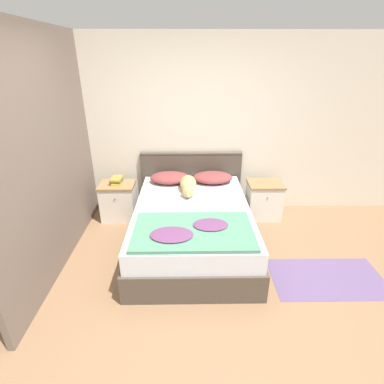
{
  "coord_description": "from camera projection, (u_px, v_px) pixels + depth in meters",
  "views": [
    {
      "loc": [
        -0.04,
        -2.24,
        2.24
      ],
      "look_at": [
        0.02,
        1.22,
        0.66
      ],
      "focal_mm": 28.0,
      "sensor_mm": 36.0,
      "label": 1
    }
  ],
  "objects": [
    {
      "name": "wall_back",
      "position": [
        190.0,
        128.0,
        4.37
      ],
      "size": [
        9.0,
        0.06,
        2.55
      ],
      "color": "beige",
      "rests_on": "ground_plane"
    },
    {
      "name": "book_stack",
      "position": [
        117.0,
        181.0,
        4.32
      ],
      "size": [
        0.17,
        0.23,
        0.09
      ],
      "color": "gold",
      "rests_on": "nightstand_left"
    },
    {
      "name": "rug",
      "position": [
        327.0,
        278.0,
        3.3
      ],
      "size": [
        1.23,
        0.69,
        0.0
      ],
      "color": "#604C75",
      "rests_on": "ground_plane"
    },
    {
      "name": "dog",
      "position": [
        188.0,
        185.0,
        4.05
      ],
      "size": [
        0.22,
        0.67,
        0.17
      ],
      "color": "tan",
      "rests_on": "bed"
    },
    {
      "name": "nightstand_right",
      "position": [
        264.0,
        200.0,
        4.46
      ],
      "size": [
        0.5,
        0.4,
        0.55
      ],
      "color": "silver",
      "rests_on": "ground_plane"
    },
    {
      "name": "pillow_right",
      "position": [
        213.0,
        177.0,
        4.33
      ],
      "size": [
        0.57,
        0.4,
        0.14
      ],
      "color": "brown",
      "rests_on": "bed"
    },
    {
      "name": "ground_plane",
      "position": [
        192.0,
        304.0,
        2.97
      ],
      "size": [
        16.0,
        16.0,
        0.0
      ],
      "primitive_type": "plane",
      "color": "#896647"
    },
    {
      "name": "quilt",
      "position": [
        192.0,
        231.0,
        3.1
      ],
      "size": [
        1.24,
        0.76,
        0.07
      ],
      "color": "#4C8466",
      "rests_on": "bed"
    },
    {
      "name": "bed",
      "position": [
        192.0,
        227.0,
        3.77
      ],
      "size": [
        1.45,
        2.04,
        0.56
      ],
      "color": "#4C4238",
      "rests_on": "ground_plane"
    },
    {
      "name": "wall_side_left",
      "position": [
        56.0,
        150.0,
        3.37
      ],
      "size": [
        0.06,
        3.1,
        2.55
      ],
      "color": "#706056",
      "rests_on": "ground_plane"
    },
    {
      "name": "nightstand_left",
      "position": [
        119.0,
        201.0,
        4.43
      ],
      "size": [
        0.5,
        0.4,
        0.55
      ],
      "color": "silver",
      "rests_on": "ground_plane"
    },
    {
      "name": "headboard",
      "position": [
        191.0,
        180.0,
        4.63
      ],
      "size": [
        1.53,
        0.06,
        0.94
      ],
      "color": "#4C4238",
      "rests_on": "ground_plane"
    },
    {
      "name": "pillow_left",
      "position": [
        170.0,
        178.0,
        4.32
      ],
      "size": [
        0.57,
        0.4,
        0.14
      ],
      "color": "brown",
      "rests_on": "bed"
    }
  ]
}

